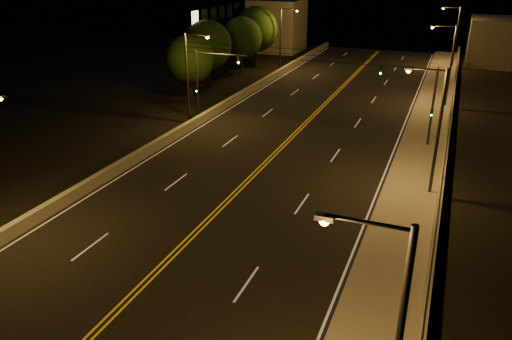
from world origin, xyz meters
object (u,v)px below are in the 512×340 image
at_px(streetlight_3, 454,33).
at_px(tree_2, 241,38).
at_px(streetlight_1, 434,124).
at_px(traffic_signal_left, 206,78).
at_px(streetlight_2, 448,60).
at_px(streetlight_5, 190,72).
at_px(tree_0, 189,60).
at_px(streetlight_6, 283,35).
at_px(tree_3, 256,29).
at_px(traffic_signal_right, 421,97).
at_px(streetlight_0, 388,336).
at_px(tree_1, 207,45).

relative_size(streetlight_3, tree_2, 1.13).
height_order(streetlight_1, traffic_signal_left, streetlight_1).
distance_m(streetlight_2, tree_2, 26.99).
bearing_deg(tree_2, streetlight_1, -49.54).
relative_size(streetlight_5, tree_0, 1.18).
bearing_deg(streetlight_1, streetlight_2, 90.00).
bearing_deg(streetlight_3, tree_2, -150.99).
bearing_deg(tree_0, streetlight_1, -31.03).
xyz_separation_m(streetlight_6, traffic_signal_left, (1.05, -24.75, -0.72)).
height_order(tree_2, tree_3, tree_3).
distance_m(streetlight_6, traffic_signal_left, 24.79).
height_order(streetlight_3, traffic_signal_left, streetlight_3).
xyz_separation_m(streetlight_2, traffic_signal_right, (-1.45, -13.13, -0.72)).
height_order(streetlight_0, tree_2, streetlight_0).
bearing_deg(streetlight_5, streetlight_2, 33.61).
relative_size(traffic_signal_left, tree_0, 0.94).
distance_m(traffic_signal_right, traffic_signal_left, 18.89).
height_order(streetlight_0, streetlight_3, same).
distance_m(streetlight_1, tree_3, 43.22).
xyz_separation_m(tree_0, tree_3, (-0.25, 19.60, 0.81)).
relative_size(streetlight_2, traffic_signal_left, 1.26).
height_order(streetlight_1, tree_1, streetlight_1).
distance_m(streetlight_0, streetlight_2, 42.45).
xyz_separation_m(streetlight_1, tree_2, (-25.81, 30.27, -0.20)).
xyz_separation_m(traffic_signal_left, tree_2, (-5.47, 21.00, 0.52)).
height_order(streetlight_6, tree_1, streetlight_6).
bearing_deg(traffic_signal_right, tree_1, 153.47).
bearing_deg(tree_1, traffic_signal_right, -26.53).
bearing_deg(streetlight_1, traffic_signal_left, 155.52).
distance_m(tree_2, tree_3, 4.62).
height_order(streetlight_6, tree_2, streetlight_6).
height_order(streetlight_2, streetlight_6, same).
distance_m(streetlight_0, traffic_signal_left, 35.69).
height_order(traffic_signal_left, tree_0, tree_0).
xyz_separation_m(streetlight_1, streetlight_5, (-21.39, 8.17, 0.00)).
bearing_deg(tree_2, streetlight_6, 40.31).
bearing_deg(streetlight_6, streetlight_0, -68.41).
xyz_separation_m(streetlight_1, traffic_signal_right, (-1.45, 9.26, -0.72)).
bearing_deg(tree_2, streetlight_0, -62.84).
height_order(streetlight_0, tree_0, streetlight_0).
xyz_separation_m(tree_0, tree_2, (-0.48, 15.03, 0.21)).
distance_m(streetlight_3, tree_2, 29.52).
xyz_separation_m(traffic_signal_left, tree_0, (-4.99, 5.98, 0.31)).
height_order(streetlight_0, streetlight_1, same).
height_order(streetlight_2, tree_1, streetlight_2).
distance_m(streetlight_5, traffic_signal_left, 1.68).
relative_size(traffic_signal_right, tree_1, 0.84).
bearing_deg(streetlight_3, traffic_signal_left, -119.94).
xyz_separation_m(streetlight_3, tree_2, (-25.81, -14.31, -0.20)).
bearing_deg(streetlight_2, tree_1, -178.65).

